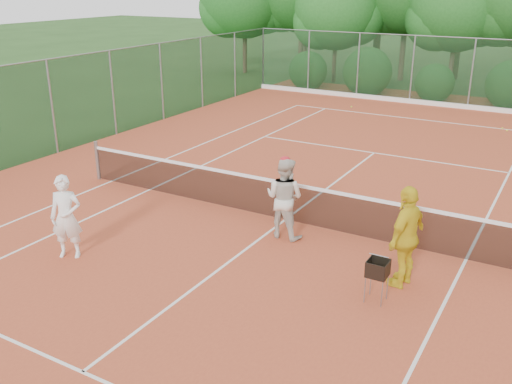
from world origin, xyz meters
TOP-DOWN VIEW (x-y plane):
  - ground at (0.00, 0.00)m, footprint 120.00×120.00m
  - clay_court at (0.00, 0.00)m, footprint 18.00×36.00m
  - tennis_net at (0.00, 0.00)m, footprint 11.97×0.10m
  - player_white at (-2.96, -3.84)m, footprint 0.75×0.67m
  - player_center_grp at (0.38, -0.79)m, footprint 0.90×0.72m
  - player_yellow at (3.26, -1.57)m, footprint 0.69×1.21m
  - ball_hopper at (3.03, -2.40)m, footprint 0.34×0.34m
  - stray_ball_a at (-3.21, 12.69)m, footprint 0.07×0.07m
  - stray_ball_b at (3.36, 11.59)m, footprint 0.07×0.07m
  - stray_ball_c at (3.16, 11.86)m, footprint 0.07×0.07m
  - court_markings at (0.00, 0.00)m, footprint 11.03×23.83m
  - fence_back at (0.00, 15.00)m, footprint 18.07×0.07m

SIDE VIEW (x-z plane):
  - ground at x=0.00m, z-range 0.00..0.00m
  - clay_court at x=0.00m, z-range 0.00..0.02m
  - court_markings at x=0.00m, z-range 0.02..0.03m
  - stray_ball_a at x=-3.21m, z-range 0.02..0.09m
  - stray_ball_b at x=3.36m, z-range 0.02..0.09m
  - stray_ball_c at x=3.16m, z-range 0.02..0.09m
  - tennis_net at x=0.00m, z-range -0.02..1.08m
  - ball_hopper at x=3.03m, z-range 0.25..1.04m
  - player_white at x=-2.96m, z-range 0.02..1.75m
  - player_center_grp at x=0.38m, z-range 0.01..1.84m
  - player_yellow at x=3.26m, z-range 0.02..1.96m
  - fence_back at x=0.00m, z-range 0.02..3.02m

